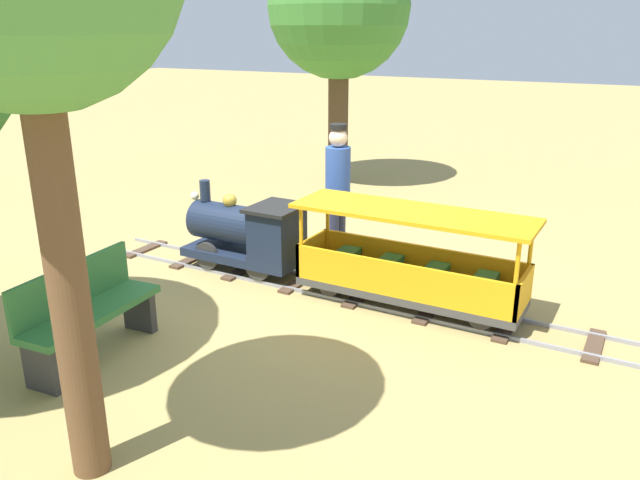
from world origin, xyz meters
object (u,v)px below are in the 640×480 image
(locomotive, at_px, (248,233))
(passenger_car, at_px, (410,268))
(oak_tree_far, at_px, (339,8))
(conductor_person, at_px, (338,180))
(park_bench, at_px, (88,312))

(locomotive, xyz_separation_m, passenger_car, (0.00, -1.95, -0.06))
(oak_tree_far, bearing_deg, passenger_car, -145.04)
(conductor_person, bearing_deg, park_bench, 168.40)
(conductor_person, bearing_deg, oak_tree_far, 27.37)
(passenger_car, distance_m, conductor_person, 1.76)
(passenger_car, xyz_separation_m, park_bench, (-2.24, 2.00, -0.01))
(locomotive, bearing_deg, conductor_person, -31.29)
(passenger_car, xyz_separation_m, oak_tree_far, (4.45, 3.11, 2.57))
(locomotive, height_order, park_bench, locomotive)
(park_bench, xyz_separation_m, oak_tree_far, (6.69, 1.11, 2.58))
(conductor_person, relative_size, oak_tree_far, 0.38)
(passenger_car, bearing_deg, park_bench, 138.26)
(park_bench, relative_size, oak_tree_far, 0.31)
(passenger_car, height_order, conductor_person, conductor_person)
(passenger_car, relative_size, park_bench, 1.77)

